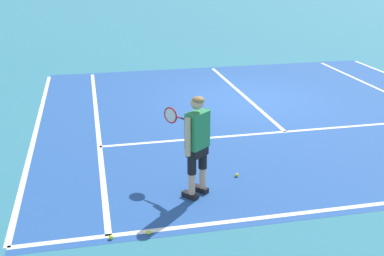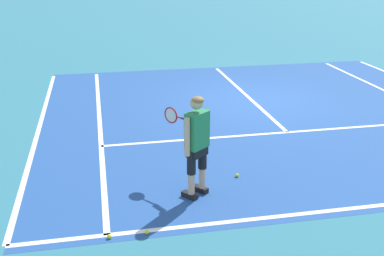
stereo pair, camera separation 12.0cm
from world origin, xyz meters
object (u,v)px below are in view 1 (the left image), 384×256
at_px(tennis_player, 196,139).
at_px(tennis_ball_by_baseline, 237,175).
at_px(tennis_ball_near_feet, 149,232).
at_px(tennis_ball_mid_court, 111,237).

relative_size(tennis_player, tennis_ball_by_baseline, 25.95).
height_order(tennis_ball_near_feet, tennis_ball_mid_court, same).
relative_size(tennis_ball_by_baseline, tennis_ball_mid_court, 1.00).
distance_m(tennis_player, tennis_ball_mid_court, 2.03).
xyz_separation_m(tennis_player, tennis_ball_near_feet, (-0.93, -1.02, -0.96)).
relative_size(tennis_player, tennis_ball_near_feet, 25.95).
distance_m(tennis_player, tennis_ball_by_baseline, 1.39).
bearing_deg(tennis_player, tennis_ball_mid_court, -144.85).
bearing_deg(tennis_ball_by_baseline, tennis_player, -149.58).
bearing_deg(tennis_ball_near_feet, tennis_player, 47.64).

